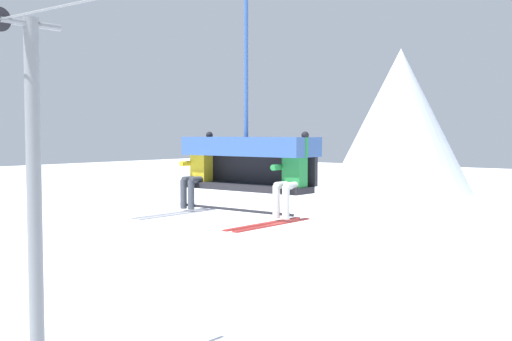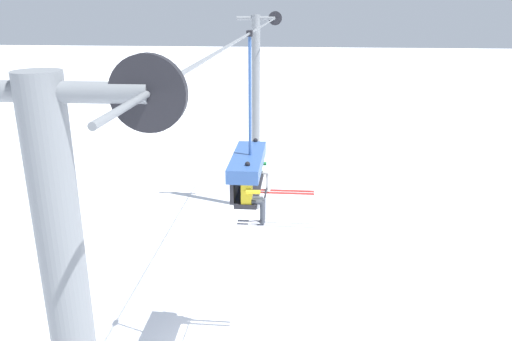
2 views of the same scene
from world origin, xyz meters
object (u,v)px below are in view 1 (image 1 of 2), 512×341
(lift_tower_near, at_px, (33,189))
(skier_yellow, at_px, (197,171))
(chairlift_chair, at_px, (249,153))
(skier_green, at_px, (290,175))

(lift_tower_near, height_order, skier_yellow, lift_tower_near)
(chairlift_chair, xyz_separation_m, skier_green, (0.97, -0.21, -0.30))
(skier_yellow, height_order, skier_green, same)
(chairlift_chair, relative_size, skier_yellow, 2.28)
(skier_yellow, bearing_deg, lift_tower_near, 171.73)
(chairlift_chair, distance_m, skier_yellow, 1.03)
(lift_tower_near, relative_size, skier_yellow, 5.17)
(chairlift_chair, distance_m, skier_green, 1.04)
(lift_tower_near, xyz_separation_m, chairlift_chair, (7.31, -0.71, 1.03))
(chairlift_chair, bearing_deg, lift_tower_near, 174.45)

